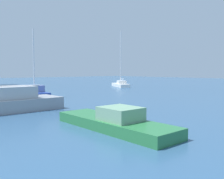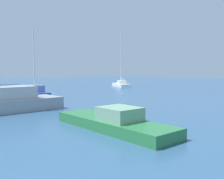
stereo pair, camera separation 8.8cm
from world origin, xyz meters
TOP-DOWN VIEW (x-y plane):
  - water at (15.00, 20.00)m, footprint 160.00×160.00m
  - sailboat_blue_inner_mooring at (13.08, 22.22)m, footprint 2.08×5.82m
  - sailboat_white_near_pier at (32.79, 29.52)m, footprint 4.43×6.51m
  - sailboat_grey_distant_north at (7.10, 14.30)m, footprint 8.89×3.12m
  - motorboat_green_behind_lamppost at (9.72, 5.16)m, footprint 2.03×7.28m

SIDE VIEW (x-z plane):
  - water at x=15.00m, z-range 0.00..0.00m
  - motorboat_green_behind_lamppost at x=9.72m, z-range -0.20..0.98m
  - sailboat_white_near_pier at x=32.79m, z-range -4.66..5.62m
  - sailboat_blue_inner_mooring at x=13.08m, z-range -3.24..4.31m
  - sailboat_grey_distant_north at x=7.10m, z-range -5.56..6.93m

